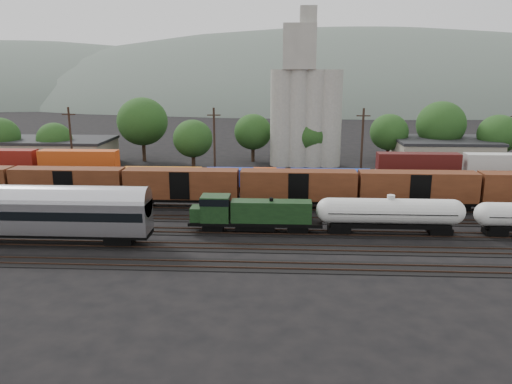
{
  "coord_description": "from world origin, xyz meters",
  "views": [
    {
      "loc": [
        -0.86,
        -58.76,
        17.99
      ],
      "look_at": [
        -4.1,
        2.0,
        3.0
      ],
      "focal_mm": 35.0,
      "sensor_mm": 36.0,
      "label": 1
    }
  ],
  "objects_px": {
    "green_locomotive": "(248,213)",
    "passenger_coach": "(23,210)",
    "orange_locomotive": "(294,183)",
    "tank_car_a": "(390,213)",
    "grain_silo": "(305,106)"
  },
  "relations": [
    {
      "from": "tank_car_a",
      "to": "passenger_coach",
      "type": "relative_size",
      "value": 0.61
    },
    {
      "from": "tank_car_a",
      "to": "orange_locomotive",
      "type": "height_order",
      "value": "tank_car_a"
    },
    {
      "from": "green_locomotive",
      "to": "passenger_coach",
      "type": "height_order",
      "value": "passenger_coach"
    },
    {
      "from": "tank_car_a",
      "to": "grain_silo",
      "type": "relative_size",
      "value": 0.56
    },
    {
      "from": "passenger_coach",
      "to": "orange_locomotive",
      "type": "relative_size",
      "value": 1.64
    },
    {
      "from": "tank_car_a",
      "to": "passenger_coach",
      "type": "height_order",
      "value": "passenger_coach"
    },
    {
      "from": "green_locomotive",
      "to": "tank_car_a",
      "type": "bearing_deg",
      "value": -0.0
    },
    {
      "from": "grain_silo",
      "to": "green_locomotive",
      "type": "bearing_deg",
      "value": -100.92
    },
    {
      "from": "green_locomotive",
      "to": "passenger_coach",
      "type": "xyz_separation_m",
      "value": [
        -23.24,
        -5.0,
        1.4
      ]
    },
    {
      "from": "passenger_coach",
      "to": "orange_locomotive",
      "type": "height_order",
      "value": "passenger_coach"
    },
    {
      "from": "green_locomotive",
      "to": "tank_car_a",
      "type": "xyz_separation_m",
      "value": [
        15.78,
        -0.0,
        0.27
      ]
    },
    {
      "from": "passenger_coach",
      "to": "orange_locomotive",
      "type": "distance_m",
      "value": 34.96
    },
    {
      "from": "orange_locomotive",
      "to": "grain_silo",
      "type": "relative_size",
      "value": 0.56
    },
    {
      "from": "tank_car_a",
      "to": "orange_locomotive",
      "type": "xyz_separation_m",
      "value": [
        -10.37,
        15.0,
        -0.21
      ]
    },
    {
      "from": "green_locomotive",
      "to": "orange_locomotive",
      "type": "distance_m",
      "value": 15.95
    }
  ]
}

